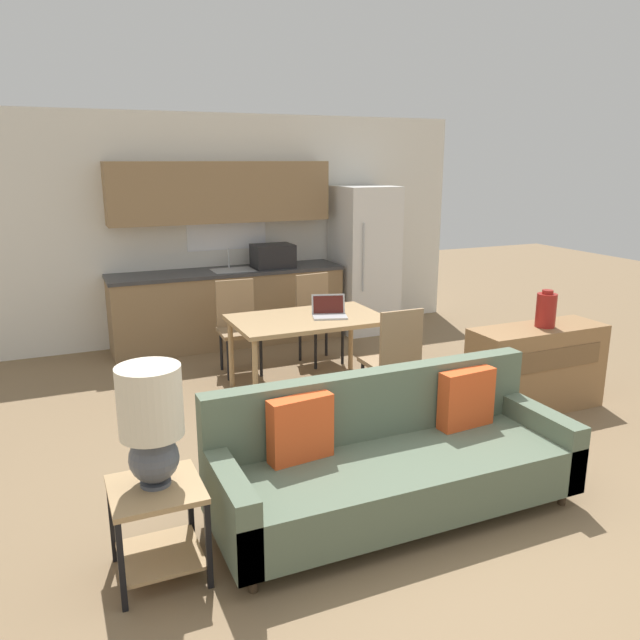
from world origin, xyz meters
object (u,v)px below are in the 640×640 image
object	(u,v)px
side_table	(158,516)
dining_chair_near_right	(394,356)
couch	(391,460)
dining_table	(308,324)
credenza	(536,368)
table_lamp	(151,419)
dining_chair_far_left	(238,323)
laptop	(329,311)
refrigerator	(364,259)
vase	(546,310)
dining_chair_far_right	(317,315)

from	to	relation	value
side_table	dining_chair_near_right	distance (m)	2.67
couch	dining_table	bearing A→B (deg)	81.12
credenza	table_lamp	bearing A→B (deg)	-164.15
dining_chair_near_right	dining_chair_far_left	size ratio (longest dim) A/B	1.00
table_lamp	dining_chair_near_right	distance (m)	2.67
table_lamp	laptop	world-z (taller)	table_lamp
refrigerator	dining_table	bearing A→B (deg)	-130.74
couch	table_lamp	distance (m)	1.55
table_lamp	vase	xyz separation A→B (m)	(3.51, 0.97, 0.02)
refrigerator	dining_chair_far_right	bearing A→B (deg)	-137.86
laptop	couch	bearing A→B (deg)	-86.93
dining_table	dining_chair_near_right	distance (m)	0.97
credenza	dining_chair_far_left	size ratio (longest dim) A/B	1.29
dining_chair_far_right	laptop	bearing A→B (deg)	-113.09
refrigerator	dining_chair_far_right	world-z (taller)	refrigerator
table_lamp	dining_chair_far_right	xyz separation A→B (m)	(2.24, 3.02, -0.36)
dining_chair_near_right	laptop	xyz separation A→B (m)	(-0.25, 0.80, 0.25)
side_table	dining_table	bearing A→B (deg)	51.44
dining_table	side_table	size ratio (longest dim) A/B	2.73
dining_chair_far_left	credenza	bearing A→B (deg)	-40.88
dining_table	laptop	xyz separation A→B (m)	(0.21, -0.04, 0.11)
couch	credenza	size ratio (longest dim) A/B	1.85
dining_chair_near_right	dining_chair_far_right	world-z (taller)	same
dining_table	couch	bearing A→B (deg)	-98.88
dining_table	credenza	bearing A→B (deg)	-36.81
dining_table	dining_chair_far_left	distance (m)	0.93
dining_chair_far_right	dining_chair_far_left	world-z (taller)	same
dining_table	couch	world-z (taller)	couch
side_table	credenza	world-z (taller)	credenza
couch	laptop	distance (m)	2.26
credenza	vase	xyz separation A→B (m)	(0.05, -0.01, 0.53)
refrigerator	dining_table	xyz separation A→B (m)	(-1.52, -1.76, -0.27)
dining_chair_far_right	table_lamp	bearing A→B (deg)	-133.50
side_table	laptop	world-z (taller)	laptop
couch	dining_chair_near_right	bearing A→B (deg)	59.30
vase	laptop	size ratio (longest dim) A/B	0.85
side_table	dining_chair_near_right	bearing A→B (deg)	32.13
dining_chair_far_left	dining_table	bearing A→B (deg)	-57.38
dining_table	vase	world-z (taller)	vase
dining_chair_far_right	dining_chair_near_right	bearing A→B (deg)	-96.68
dining_chair_far_right	dining_table	bearing A→B (deg)	-126.36
couch	table_lamp	size ratio (longest dim) A/B	3.53
dining_table	credenza	size ratio (longest dim) A/B	1.15
side_table	table_lamp	xyz separation A→B (m)	(0.01, 0.02, 0.54)
table_lamp	side_table	bearing A→B (deg)	-105.69
couch	laptop	bearing A→B (deg)	75.68
side_table	table_lamp	distance (m)	0.54
side_table	dining_chair_far_right	world-z (taller)	dining_chair_far_right
vase	dining_chair_far_left	bearing A→B (deg)	136.48
table_lamp	dining_chair_near_right	bearing A→B (deg)	31.76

